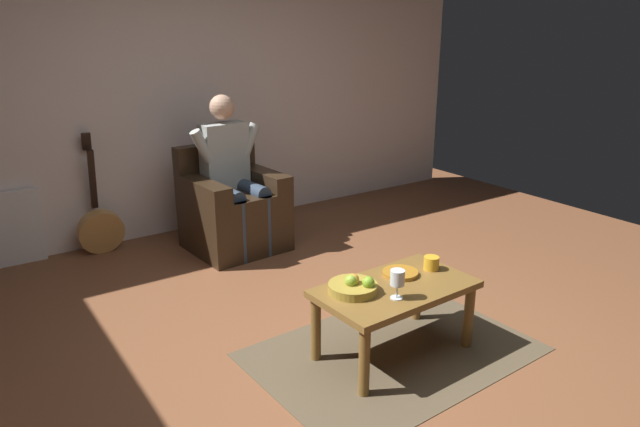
% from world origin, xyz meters
% --- Properties ---
extents(ground_plane, '(7.37, 7.37, 0.00)m').
position_xyz_m(ground_plane, '(0.00, 0.00, 0.00)').
color(ground_plane, brown).
extents(wall_back, '(6.54, 0.06, 2.71)m').
position_xyz_m(wall_back, '(0.00, -2.70, 1.35)').
color(wall_back, white).
rests_on(wall_back, ground).
extents(rug, '(1.66, 1.19, 0.01)m').
position_xyz_m(rug, '(-0.19, 0.12, 0.00)').
color(rug, brown).
rests_on(rug, ground).
extents(armchair, '(0.79, 0.77, 0.88)m').
position_xyz_m(armchair, '(-0.18, -1.97, 0.33)').
color(armchair, '#2F2114').
rests_on(armchair, ground).
extents(person_seated, '(0.66, 0.60, 1.31)m').
position_xyz_m(person_seated, '(-0.18, -1.95, 0.71)').
color(person_seated, '#A1A59F').
rests_on(person_seated, ground).
extents(coffee_table, '(0.94, 0.56, 0.44)m').
position_xyz_m(coffee_table, '(-0.19, 0.12, 0.37)').
color(coffee_table, brown).
rests_on(coffee_table, ground).
extents(guitar, '(0.38, 0.22, 1.02)m').
position_xyz_m(guitar, '(0.81, -2.49, 0.23)').
color(guitar, '#BB8546').
rests_on(guitar, ground).
extents(radiator, '(0.51, 0.06, 0.61)m').
position_xyz_m(radiator, '(1.49, -2.63, 0.31)').
color(radiator, white).
rests_on(radiator, ground).
extents(wine_glass_near, '(0.08, 0.08, 0.17)m').
position_xyz_m(wine_glass_near, '(-0.09, 0.24, 0.55)').
color(wine_glass_near, silver).
rests_on(wine_glass_near, coffee_table).
extents(fruit_bowl, '(0.28, 0.28, 0.11)m').
position_xyz_m(fruit_bowl, '(0.06, 0.05, 0.47)').
color(fruit_bowl, olive).
rests_on(fruit_bowl, coffee_table).
extents(decorative_dish, '(0.21, 0.21, 0.02)m').
position_xyz_m(decorative_dish, '(-0.31, 0.02, 0.45)').
color(decorative_dish, '#AB6F20').
rests_on(decorative_dish, coffee_table).
extents(candle_jar, '(0.09, 0.09, 0.08)m').
position_xyz_m(candle_jar, '(-0.52, 0.06, 0.48)').
color(candle_jar, gold).
rests_on(candle_jar, coffee_table).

